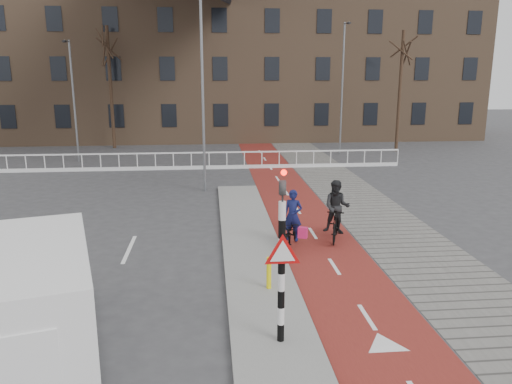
{
  "coord_description": "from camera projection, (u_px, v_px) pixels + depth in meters",
  "views": [
    {
      "loc": [
        -1.92,
        -10.94,
        5.35
      ],
      "look_at": [
        -0.45,
        5.0,
        1.5
      ],
      "focal_mm": 35.0,
      "sensor_mm": 36.0,
      "label": 1
    }
  ],
  "objects": [
    {
      "name": "bike_lane",
      "position": [
        290.0,
        198.0,
        21.83
      ],
      "size": [
        2.5,
        60.0,
        0.01
      ],
      "primitive_type": "cube",
      "color": "maroon",
      "rests_on": "ground"
    },
    {
      "name": "townhouse_row",
      "position": [
        195.0,
        41.0,
        40.89
      ],
      "size": [
        46.0,
        10.0,
        15.9
      ],
      "color": "#7F6047",
      "rests_on": "ground"
    },
    {
      "name": "cyclist_far",
      "position": [
        336.0,
        216.0,
        16.15
      ],
      "size": [
        1.1,
        1.92,
        1.98
      ],
      "rotation": [
        0.0,
        0.0,
        -0.33
      ],
      "color": "black",
      "rests_on": "bike_lane"
    },
    {
      "name": "streetlight_right",
      "position": [
        342.0,
        90.0,
        32.47
      ],
      "size": [
        0.12,
        0.12,
        8.43
      ],
      "primitive_type": "cylinder",
      "color": "slate",
      "rests_on": "ground"
    },
    {
      "name": "streetlight_near",
      "position": [
        203.0,
        98.0,
        22.08
      ],
      "size": [
        0.12,
        0.12,
        8.51
      ],
      "primitive_type": "cylinder",
      "color": "slate",
      "rests_on": "ground"
    },
    {
      "name": "bollard",
      "position": [
        269.0,
        273.0,
        12.32
      ],
      "size": [
        0.12,
        0.12,
        0.81
      ],
      "primitive_type": "cylinder",
      "color": "yellow",
      "rests_on": "curb_island"
    },
    {
      "name": "ground",
      "position": [
        294.0,
        300.0,
        12.02
      ],
      "size": [
        120.0,
        120.0,
        0.0
      ],
      "primitive_type": "plane",
      "color": "#38383A",
      "rests_on": "ground"
    },
    {
      "name": "sidewalk",
      "position": [
        352.0,
        196.0,
        22.08
      ],
      "size": [
        3.0,
        60.0,
        0.01
      ],
      "primitive_type": "cube",
      "color": "slate",
      "rests_on": "ground"
    },
    {
      "name": "curb_island",
      "position": [
        251.0,
        244.0,
        15.81
      ],
      "size": [
        1.8,
        16.0,
        0.12
      ],
      "primitive_type": "cube",
      "color": "gray",
      "rests_on": "ground"
    },
    {
      "name": "tree_right",
      "position": [
        400.0,
        92.0,
        33.82
      ],
      "size": [
        0.22,
        0.22,
        8.06
      ],
      "primitive_type": "cylinder",
      "color": "black",
      "rests_on": "ground"
    },
    {
      "name": "tree_mid",
      "position": [
        111.0,
        88.0,
        35.21
      ],
      "size": [
        0.24,
        0.24,
        8.48
      ],
      "primitive_type": "cylinder",
      "color": "black",
      "rests_on": "ground"
    },
    {
      "name": "traffic_signal",
      "position": [
        282.0,
        253.0,
        9.54
      ],
      "size": [
        0.8,
        0.8,
        3.68
      ],
      "color": "black",
      "rests_on": "curb_island"
    },
    {
      "name": "streetlight_left",
      "position": [
        74.0,
        102.0,
        29.77
      ],
      "size": [
        0.12,
        0.12,
        7.19
      ],
      "primitive_type": "cylinder",
      "color": "slate",
      "rests_on": "ground"
    },
    {
      "name": "railing",
      "position": [
        156.0,
        165.0,
        27.95
      ],
      "size": [
        28.0,
        0.1,
        0.99
      ],
      "color": "silver",
      "rests_on": "ground"
    },
    {
      "name": "van",
      "position": [
        40.0,
        294.0,
        9.88
      ],
      "size": [
        3.09,
        5.05,
        2.03
      ],
      "rotation": [
        0.0,
        0.0,
        0.27
      ],
      "color": "white",
      "rests_on": "ground"
    },
    {
      "name": "cyclist_near",
      "position": [
        293.0,
        229.0,
        15.48
      ],
      "size": [
        1.27,
        1.85,
        1.84
      ],
      "rotation": [
        0.0,
        0.0,
        -0.42
      ],
      "color": "black",
      "rests_on": "bike_lane"
    }
  ]
}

